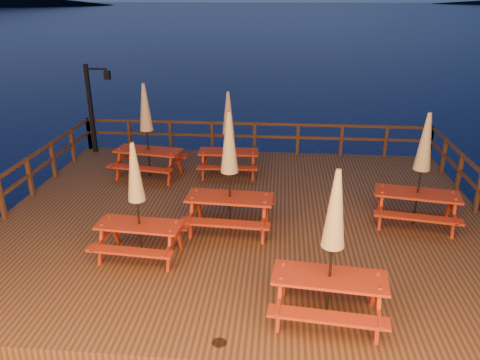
{
  "coord_description": "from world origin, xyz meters",
  "views": [
    {
      "loc": [
        0.85,
        -10.49,
        5.62
      ],
      "look_at": [
        -0.13,
        0.6,
        1.1
      ],
      "focal_mm": 35.0,
      "sensor_mm": 36.0,
      "label": 1
    }
  ],
  "objects": [
    {
      "name": "picnic_table_4",
      "position": [
        -0.66,
        2.74,
        1.72
      ],
      "size": [
        1.84,
        1.54,
        2.55
      ],
      "rotation": [
        0.0,
        0.0,
        0.04
      ],
      "color": "maroon",
      "rests_on": "deck"
    },
    {
      "name": "deck",
      "position": [
        0.0,
        0.0,
        0.2
      ],
      "size": [
        12.0,
        10.0,
        0.4
      ],
      "primitive_type": "cube",
      "color": "#422515",
      "rests_on": "ground"
    },
    {
      "name": "picnic_table_0",
      "position": [
        4.12,
        -0.11,
        1.82
      ],
      "size": [
        2.15,
        1.87,
        2.74
      ],
      "rotation": [
        0.0,
        0.0,
        -0.17
      ],
      "color": "maroon",
      "rests_on": "deck"
    },
    {
      "name": "railing",
      "position": [
        0.0,
        1.78,
        1.16
      ],
      "size": [
        11.8,
        9.75,
        1.1
      ],
      "color": "#3D2813",
      "rests_on": "deck"
    },
    {
      "name": "lamp_post",
      "position": [
        -5.39,
        4.55,
        2.2
      ],
      "size": [
        0.85,
        0.18,
        3.0
      ],
      "color": "black",
      "rests_on": "deck"
    },
    {
      "name": "picnic_table_2",
      "position": [
        1.76,
        -3.79,
        1.81
      ],
      "size": [
        2.04,
        1.74,
        2.72
      ],
      "rotation": [
        0.0,
        0.0,
        -0.1
      ],
      "color": "maroon",
      "rests_on": "deck"
    },
    {
      "name": "picnic_table_5",
      "position": [
        -3.02,
        2.41,
        1.86
      ],
      "size": [
        2.2,
        1.91,
        2.81
      ],
      "rotation": [
        0.0,
        0.0,
        -0.16
      ],
      "color": "maroon",
      "rests_on": "deck"
    },
    {
      "name": "picnic_table_3",
      "position": [
        -0.24,
        -0.78,
        1.87
      ],
      "size": [
        2.07,
        1.74,
        2.83
      ],
      "rotation": [
        0.0,
        0.0,
        -0.06
      ],
      "color": "maroon",
      "rests_on": "deck"
    },
    {
      "name": "picnic_table_1",
      "position": [
        -1.98,
        -2.1,
        1.7
      ],
      "size": [
        1.87,
        1.58,
        2.51
      ],
      "rotation": [
        0.0,
        0.0,
        -0.08
      ],
      "color": "maroon",
      "rests_on": "deck"
    },
    {
      "name": "ground",
      "position": [
        0.0,
        0.0,
        0.0
      ],
      "size": [
        500.0,
        500.0,
        0.0
      ],
      "primitive_type": "plane",
      "color": "black",
      "rests_on": "ground"
    },
    {
      "name": "deck_piles",
      "position": [
        0.0,
        0.0,
        -0.3
      ],
      "size": [
        11.44,
        9.44,
        1.4
      ],
      "color": "#3D2813",
      "rests_on": "ground"
    }
  ]
}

